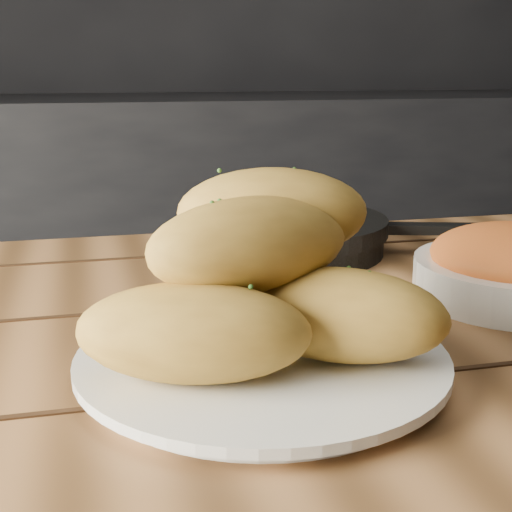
{
  "coord_description": "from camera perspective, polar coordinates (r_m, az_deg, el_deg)",
  "views": [
    {
      "loc": [
        -0.64,
        -0.29,
        0.98
      ],
      "look_at": [
        -0.51,
        0.23,
        0.84
      ],
      "focal_mm": 50.0,
      "sensor_mm": 36.0,
      "label": 1
    }
  ],
  "objects": [
    {
      "name": "skillet",
      "position": [
        0.92,
        2.3,
        1.8
      ],
      "size": [
        0.39,
        0.27,
        0.05
      ],
      "color": "black",
      "rests_on": "table"
    },
    {
      "name": "bread_rolls",
      "position": [
        0.54,
        0.25,
        -1.8
      ],
      "size": [
        0.29,
        0.24,
        0.14
      ],
      "color": "#AF8430",
      "rests_on": "plate"
    },
    {
      "name": "table",
      "position": [
        0.7,
        9.45,
        -13.2
      ],
      "size": [
        1.55,
        0.86,
        0.75
      ],
      "color": "#996539",
      "rests_on": "ground"
    },
    {
      "name": "counter",
      "position": [
        2.15,
        3.98,
        0.68
      ],
      "size": [
        2.8,
        0.6,
        0.9
      ],
      "primitive_type": "cube",
      "color": "black",
      "rests_on": "ground"
    },
    {
      "name": "plate",
      "position": [
        0.56,
        0.49,
        -8.5
      ],
      "size": [
        0.29,
        0.29,
        0.02
      ],
      "color": "silver",
      "rests_on": "table"
    }
  ]
}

